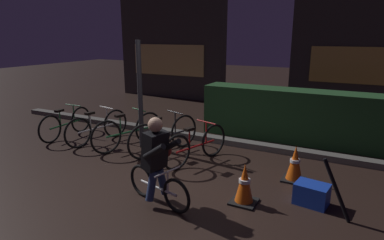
% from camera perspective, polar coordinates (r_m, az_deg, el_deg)
% --- Properties ---
extents(ground_plane, '(40.00, 40.00, 0.00)m').
position_cam_1_polar(ground_plane, '(5.44, -4.88, -10.40)').
color(ground_plane, black).
extents(sidewalk_curb, '(12.00, 0.24, 0.12)m').
position_cam_1_polar(sidewalk_curb, '(7.24, 4.47, -3.41)').
color(sidewalk_curb, '#56544F').
rests_on(sidewalk_curb, ground).
extents(hedge_row, '(4.80, 0.70, 1.14)m').
position_cam_1_polar(hedge_row, '(7.50, 20.09, 0.42)').
color(hedge_row, '#214723').
rests_on(hedge_row, ground).
extents(storefront_left, '(4.17, 0.54, 4.87)m').
position_cam_1_polar(storefront_left, '(12.42, -3.63, 15.19)').
color(storefront_left, '#383330').
rests_on(storefront_left, ground).
extents(storefront_right, '(4.25, 0.54, 4.31)m').
position_cam_1_polar(storefront_right, '(11.34, 28.00, 12.21)').
color(storefront_right, '#383330').
rests_on(storefront_right, ground).
extents(street_post, '(0.10, 0.10, 2.20)m').
position_cam_1_polar(street_post, '(6.77, -9.02, 4.28)').
color(street_post, '#2D2D33').
rests_on(street_post, ground).
extents(parked_bike_leftmost, '(0.46, 1.56, 0.72)m').
position_cam_1_polar(parked_bike_leftmost, '(8.03, -21.05, -0.57)').
color(parked_bike_leftmost, black).
rests_on(parked_bike_leftmost, ground).
extents(parked_bike_left_mid, '(0.46, 1.60, 0.75)m').
position_cam_1_polar(parked_bike_left_mid, '(7.43, -16.11, -1.24)').
color(parked_bike_left_mid, black).
rests_on(parked_bike_left_mid, ground).
extents(parked_bike_center_left, '(0.61, 1.63, 0.79)m').
position_cam_1_polar(parked_bike_center_left, '(6.90, -11.02, -1.97)').
color(parked_bike_center_left, black).
rests_on(parked_bike_center_left, ground).
extents(parked_bike_center_right, '(0.62, 1.65, 0.80)m').
position_cam_1_polar(parked_bike_center_right, '(6.52, -4.84, -2.69)').
color(parked_bike_center_right, black).
rests_on(parked_bike_center_right, ground).
extents(parked_bike_right_mid, '(0.57, 1.55, 0.74)m').
position_cam_1_polar(parked_bike_right_mid, '(5.99, 0.71, -4.45)').
color(parked_bike_right_mid, black).
rests_on(parked_bike_right_mid, ground).
extents(traffic_cone_near, '(0.36, 0.36, 0.58)m').
position_cam_1_polar(traffic_cone_near, '(4.70, 9.12, -10.99)').
color(traffic_cone_near, black).
rests_on(traffic_cone_near, ground).
extents(traffic_cone_far, '(0.36, 0.36, 0.59)m').
position_cam_1_polar(traffic_cone_far, '(5.56, 17.46, -7.30)').
color(traffic_cone_far, black).
rests_on(traffic_cone_far, ground).
extents(blue_crate, '(0.48, 0.38, 0.30)m').
position_cam_1_polar(blue_crate, '(4.96, 20.10, -12.01)').
color(blue_crate, '#193DB7').
rests_on(blue_crate, ground).
extents(cyclist, '(1.16, 0.61, 1.25)m').
position_cam_1_polar(cyclist, '(4.53, -6.02, -7.07)').
color(cyclist, black).
rests_on(cyclist, ground).
extents(closed_umbrella, '(0.41, 0.08, 0.79)m').
position_cam_1_polar(closed_umbrella, '(4.61, 23.86, -11.10)').
color(closed_umbrella, black).
rests_on(closed_umbrella, ground).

